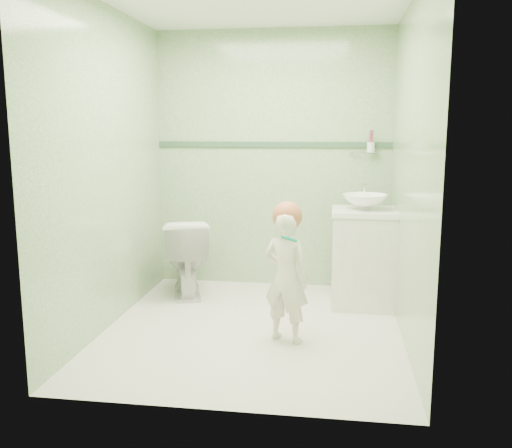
# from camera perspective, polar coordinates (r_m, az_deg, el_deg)

# --- Properties ---
(ground) EXTENTS (2.50, 2.50, 0.00)m
(ground) POSITION_cam_1_polar(r_m,az_deg,el_deg) (4.27, -0.29, -10.71)
(ground) COLOR silver
(ground) RESTS_ON ground
(room_shell) EXTENTS (2.50, 2.54, 2.40)m
(room_shell) POSITION_cam_1_polar(r_m,az_deg,el_deg) (4.01, -0.31, 5.56)
(room_shell) COLOR #7CAB79
(room_shell) RESTS_ON ground
(trim_stripe) EXTENTS (2.20, 0.02, 0.05)m
(trim_stripe) POSITION_cam_1_polar(r_m,az_deg,el_deg) (5.23, 1.73, 8.21)
(trim_stripe) COLOR #34543C
(trim_stripe) RESTS_ON room_shell
(vanity) EXTENTS (0.52, 0.50, 0.80)m
(vanity) POSITION_cam_1_polar(r_m,az_deg,el_deg) (4.79, 10.98, -3.61)
(vanity) COLOR beige
(vanity) RESTS_ON ground
(counter) EXTENTS (0.54, 0.52, 0.04)m
(counter) POSITION_cam_1_polar(r_m,az_deg,el_deg) (4.71, 11.15, 1.24)
(counter) COLOR white
(counter) RESTS_ON vanity
(basin) EXTENTS (0.37, 0.37, 0.13)m
(basin) POSITION_cam_1_polar(r_m,az_deg,el_deg) (4.70, 11.18, 2.26)
(basin) COLOR white
(basin) RESTS_ON counter
(faucet) EXTENTS (0.03, 0.13, 0.18)m
(faucet) POSITION_cam_1_polar(r_m,az_deg,el_deg) (4.87, 11.11, 3.47)
(faucet) COLOR silver
(faucet) RESTS_ON counter
(cup_holder) EXTENTS (0.26, 0.07, 0.21)m
(cup_holder) POSITION_cam_1_polar(r_m,az_deg,el_deg) (5.15, 11.68, 7.79)
(cup_holder) COLOR silver
(cup_holder) RESTS_ON room_shell
(toilet) EXTENTS (0.59, 0.78, 0.71)m
(toilet) POSITION_cam_1_polar(r_m,az_deg,el_deg) (5.07, -7.26, -3.31)
(toilet) COLOR white
(toilet) RESTS_ON ground
(toddler) EXTENTS (0.40, 0.33, 0.93)m
(toddler) POSITION_cam_1_polar(r_m,az_deg,el_deg) (3.90, 3.15, -5.52)
(toddler) COLOR beige
(toddler) RESTS_ON ground
(hair_cap) EXTENTS (0.21, 0.21, 0.21)m
(hair_cap) POSITION_cam_1_polar(r_m,az_deg,el_deg) (3.84, 3.24, 0.82)
(hair_cap) COLOR #B96140
(hair_cap) RESTS_ON toddler
(teal_toothbrush) EXTENTS (0.11, 0.14, 0.08)m
(teal_toothbrush) POSITION_cam_1_polar(r_m,az_deg,el_deg) (3.69, 3.36, -1.45)
(teal_toothbrush) COLOR #008E74
(teal_toothbrush) RESTS_ON toddler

